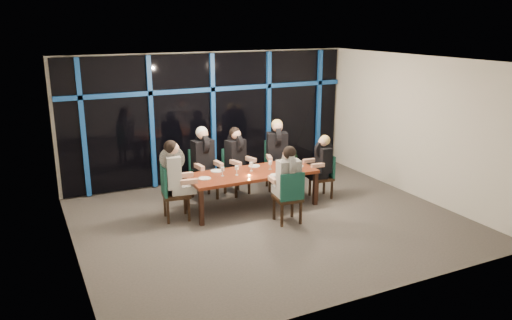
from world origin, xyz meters
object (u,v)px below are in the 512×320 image
object	(u,v)px
dining_table	(252,175)
chair_far_right	(276,162)
diner_near_mid	(288,173)
diner_end_right	(322,157)
diner_far_right	(277,145)
water_pitcher	(283,164)
diner_far_mid	(237,151)
chair_end_left	(171,190)
diner_end_left	(175,168)
diner_far_left	(204,153)
chair_end_right	(325,174)
chair_near_mid	(289,195)
chair_far_left	(202,171)
chair_far_mid	(234,168)
wine_bottle	(296,161)

from	to	relation	value
dining_table	chair_far_right	bearing A→B (deg)	40.57
diner_near_mid	diner_end_right	bearing A→B (deg)	-141.04
diner_far_right	water_pitcher	bearing A→B (deg)	-93.62
chair_far_right	diner_far_mid	world-z (taller)	diner_far_mid
chair_end_left	diner_far_right	bearing A→B (deg)	-67.48
diner_end_left	diner_far_left	bearing A→B (deg)	-38.98
diner_far_right	diner_near_mid	xyz separation A→B (m)	(-0.75, -1.80, -0.06)
chair_end_right	chair_near_mid	size ratio (longest dim) A/B	0.92
diner_far_left	dining_table	bearing A→B (deg)	-60.13
dining_table	chair_end_left	size ratio (longest dim) A/B	2.45
chair_far_left	chair_end_right	world-z (taller)	chair_far_left
chair_near_mid	diner_far_right	bearing A→B (deg)	-106.43
dining_table	diner_end_right	world-z (taller)	diner_end_right
chair_far_right	diner_end_right	bearing A→B (deg)	-43.92
chair_far_mid	dining_table	bearing A→B (deg)	-108.78
chair_near_mid	diner_end_left	distance (m)	2.20
chair_far_mid	diner_end_left	distance (m)	1.89
chair_end_right	chair_end_left	bearing A→B (deg)	-88.39
chair_far_mid	wine_bottle	bearing A→B (deg)	-64.66
chair_end_left	chair_far_mid	bearing A→B (deg)	-54.92
chair_far_left	chair_near_mid	xyz separation A→B (m)	(0.95, -2.08, -0.03)
chair_near_mid	diner_far_left	xyz separation A→B (m)	(-0.94, 1.99, 0.45)
chair_far_mid	diner_near_mid	size ratio (longest dim) A/B	1.02
wine_bottle	water_pitcher	size ratio (longest dim) A/B	1.75
chair_far_right	chair_near_mid	xyz separation A→B (m)	(-0.78, -1.97, -0.04)
chair_far_left	water_pitcher	world-z (taller)	chair_far_left
diner_far_right	diner_end_right	bearing A→B (deg)	-40.44
chair_far_left	diner_end_right	bearing A→B (deg)	-32.82
dining_table	chair_far_right	size ratio (longest dim) A/B	2.41
chair_far_mid	water_pitcher	bearing A→B (deg)	-75.45
chair_far_left	chair_far_mid	bearing A→B (deg)	-9.29
diner_far_mid	wine_bottle	xyz separation A→B (m)	(0.91, -0.96, -0.08)
diner_near_mid	diner_far_right	bearing A→B (deg)	-107.14
chair_far_right	dining_table	bearing A→B (deg)	-121.96
chair_far_mid	chair_end_right	xyz separation A→B (m)	(1.63, -1.09, -0.04)
chair_end_right	diner_far_left	bearing A→B (deg)	-108.66
chair_end_right	diner_end_left	size ratio (longest dim) A/B	0.90
water_pitcher	chair_end_right	bearing A→B (deg)	-20.55
diner_end_right	wine_bottle	bearing A→B (deg)	-88.66
water_pitcher	chair_near_mid	bearing A→B (deg)	-130.88
chair_end_left	wine_bottle	size ratio (longest dim) A/B	3.02
chair_far_mid	diner_far_right	size ratio (longest dim) A/B	0.96
dining_table	diner_near_mid	world-z (taller)	diner_near_mid
dining_table	chair_far_left	distance (m)	1.22
dining_table	water_pitcher	size ratio (longest dim) A/B	12.98
diner_far_mid	chair_far_left	bearing A→B (deg)	154.88
chair_end_right	diner_end_left	bearing A→B (deg)	-88.28
dining_table	diner_far_right	bearing A→B (deg)	38.43
chair_near_mid	water_pitcher	distance (m)	1.11
dining_table	chair_end_left	distance (m)	1.66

